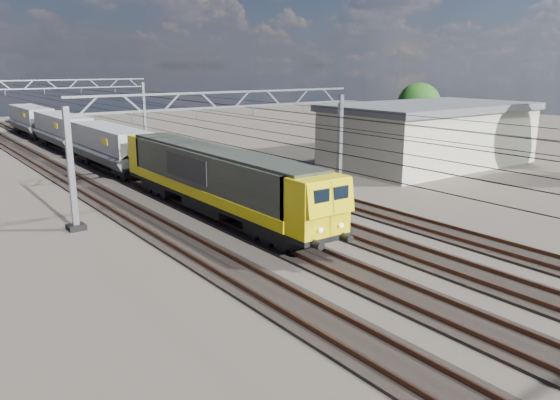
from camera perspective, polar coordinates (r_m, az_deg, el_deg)
ground at (r=31.77m, az=-1.75°, el=-1.88°), size 160.00×160.00×0.00m
track_outer_west at (r=28.93m, az=-11.61°, el=-3.61°), size 2.60×140.00×0.30m
track_loco at (r=30.71m, az=-4.83°, el=-2.34°), size 2.60×140.00×0.30m
track_inner_east at (r=32.88m, az=1.13°, el=-1.20°), size 2.60×140.00×0.30m
track_outer_east at (r=35.37m, az=6.29°, el=-0.20°), size 2.60×140.00×0.30m
catenary_gantry_mid at (r=34.28m, az=-5.60°, el=5.90°), size 19.90×0.90×7.11m
catenary_gantry_far at (r=67.65m, az=-21.57°, el=8.92°), size 19.90×0.90×7.11m
overhead_wires at (r=37.56m, az=-8.83°, el=9.33°), size 12.03×140.00×0.53m
locomotive at (r=31.88m, az=-6.82°, el=2.38°), size 2.76×21.10×3.62m
hopper_wagon_lead at (r=47.92m, az=-17.35°, el=5.58°), size 3.38×13.00×3.25m
hopper_wagon_mid at (r=61.44m, az=-21.75°, el=6.93°), size 3.38×13.00×3.25m
hopper_wagon_third at (r=75.21m, az=-24.57°, el=7.76°), size 3.38×13.00×3.25m
industrial_shed at (r=50.52m, az=15.32°, el=6.68°), size 18.60×10.60×5.40m
tree_far at (r=61.68m, az=14.63°, el=9.49°), size 5.13×4.73×6.88m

